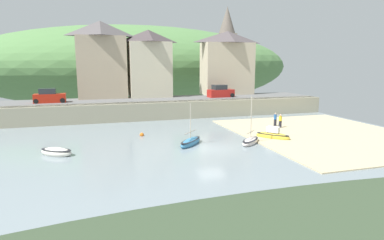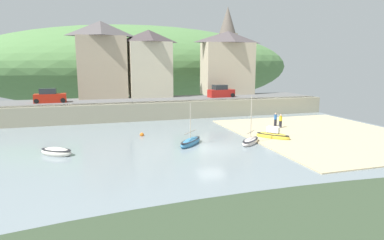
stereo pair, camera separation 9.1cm
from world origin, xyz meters
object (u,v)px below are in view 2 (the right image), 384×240
at_px(waterfront_building_left, 102,59).
at_px(waterfront_building_right, 228,63).
at_px(sailboat_white_hull, 273,135).
at_px(sailboat_blue_trim, 190,142).
at_px(church_with_spire, 227,49).
at_px(waterfront_building_centre, 149,63).
at_px(person_near_water, 281,120).
at_px(sailboat_nearest_shore, 250,141).
at_px(parked_car_by_wall, 221,92).
at_px(dinghy_open_wooden, 56,152).
at_px(mooring_buoy, 142,135).
at_px(parked_car_near_slipway, 50,97).
at_px(person_on_slipway, 275,119).

bearing_deg(waterfront_building_left, waterfront_building_right, 0.00).
xyz_separation_m(sailboat_white_hull, sailboat_blue_trim, (-8.87, 0.05, -0.08)).
xyz_separation_m(waterfront_building_left, church_with_spire, (22.37, 4.00, 2.02)).
distance_m(waterfront_building_centre, person_near_water, 23.66).
height_order(waterfront_building_right, sailboat_nearest_shore, waterfront_building_right).
relative_size(waterfront_building_right, sailboat_blue_trim, 2.52).
bearing_deg(parked_car_by_wall, waterfront_building_left, 160.48).
xyz_separation_m(sailboat_nearest_shore, person_near_water, (6.88, 5.79, 0.72)).
relative_size(sailboat_white_hull, dinghy_open_wooden, 1.06).
bearing_deg(sailboat_white_hull, mooring_buoy, -153.33).
bearing_deg(waterfront_building_left, mooring_buoy, -79.75).
distance_m(person_near_water, mooring_buoy, 16.53).
distance_m(dinghy_open_wooden, sailboat_nearest_shore, 17.69).
bearing_deg(sailboat_nearest_shore, waterfront_building_centre, 59.81).
xyz_separation_m(church_with_spire, parked_car_by_wall, (-4.52, -8.50, -7.11)).
distance_m(waterfront_building_left, mooring_buoy, 20.23).
distance_m(sailboat_blue_trim, person_near_water, 13.40).
height_order(parked_car_near_slipway, mooring_buoy, parked_car_near_slipway).
distance_m(church_with_spire, mooring_buoy, 31.00).
bearing_deg(sailboat_nearest_shore, dinghy_open_wooden, 132.94).
distance_m(waterfront_building_centre, sailboat_blue_trim, 24.61).
xyz_separation_m(waterfront_building_right, dinghy_open_wooden, (-25.56, -23.46, -7.55)).
xyz_separation_m(sailboat_blue_trim, parked_car_by_wall, (10.65, 18.96, 2.92)).
distance_m(dinghy_open_wooden, person_near_water, 24.95).
bearing_deg(sailboat_nearest_shore, mooring_buoy, 102.95).
height_order(sailboat_white_hull, parked_car_near_slipway, parked_car_near_slipway).
height_order(waterfront_building_left, sailboat_white_hull, waterfront_building_left).
bearing_deg(waterfront_building_right, person_on_slipway, -93.37).
relative_size(waterfront_building_right, person_on_slipway, 6.57).
relative_size(waterfront_building_left, mooring_buoy, 25.74).
relative_size(waterfront_building_left, sailboat_blue_trim, 2.74).
xyz_separation_m(sailboat_blue_trim, person_on_slipway, (12.57, 5.67, 0.70)).
relative_size(sailboat_blue_trim, parked_car_near_slipway, 1.02).
bearing_deg(person_on_slipway, dinghy_open_wooden, -166.98).
bearing_deg(person_near_water, person_on_slipway, 90.53).
relative_size(sailboat_white_hull, mooring_buoy, 7.39).
distance_m(parked_car_by_wall, person_near_water, 14.72).
bearing_deg(parked_car_by_wall, waterfront_building_right, 51.19).
bearing_deg(waterfront_building_right, sailboat_nearest_shore, -107.77).
bearing_deg(sailboat_blue_trim, parked_car_by_wall, 12.70).
distance_m(church_with_spire, dinghy_open_wooden, 39.87).
bearing_deg(parked_car_near_slipway, church_with_spire, 14.33).
bearing_deg(parked_car_near_slipway, person_near_water, -29.80).
bearing_deg(person_near_water, parked_car_near_slipway, 151.90).
relative_size(parked_car_by_wall, person_near_water, 2.62).
relative_size(waterfront_building_left, waterfront_building_right, 1.09).
bearing_deg(parked_car_by_wall, person_near_water, -87.73).
distance_m(waterfront_building_right, dinghy_open_wooden, 35.51).
xyz_separation_m(sailboat_white_hull, sailboat_nearest_shore, (-3.17, -1.20, -0.10)).
height_order(dinghy_open_wooden, parked_car_by_wall, parked_car_by_wall).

